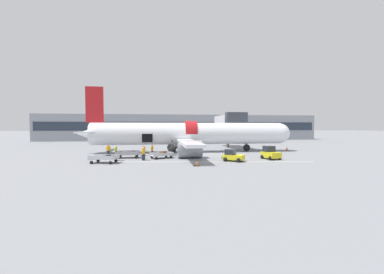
# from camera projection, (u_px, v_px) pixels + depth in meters

# --- Properties ---
(ground_plane) EXTENTS (500.00, 500.00, 0.00)m
(ground_plane) POSITION_uv_depth(u_px,v_px,m) (208.00, 154.00, 37.90)
(ground_plane) COLOR gray
(apron_marking_line) EXTENTS (24.58, 3.68, 0.01)m
(apron_marking_line) POSITION_uv_depth(u_px,v_px,m) (215.00, 162.00, 29.62)
(apron_marking_line) COLOR silver
(apron_marking_line) RESTS_ON ground_plane
(terminal_strip) EXTENTS (92.11, 11.26, 8.43)m
(terminal_strip) POSITION_uv_depth(u_px,v_px,m) (182.00, 128.00, 81.62)
(terminal_strip) COLOR gray
(terminal_strip) RESTS_ON ground_plane
(jet_bridge_stub) EXTENTS (4.02, 12.20, 7.18)m
(jet_bridge_stub) POSITION_uv_depth(u_px,v_px,m) (229.00, 123.00, 49.17)
(jet_bridge_stub) COLOR #4C4C51
(jet_bridge_stub) RESTS_ON ground_plane
(airplane) EXTENTS (37.21, 30.30, 11.04)m
(airplane) POSITION_uv_depth(u_px,v_px,m) (188.00, 134.00, 41.05)
(airplane) COLOR white
(airplane) RESTS_ON ground_plane
(baggage_tug_lead) EXTENTS (3.01, 2.74, 1.54)m
(baggage_tug_lead) POSITION_uv_depth(u_px,v_px,m) (233.00, 156.00, 30.15)
(baggage_tug_lead) COLOR yellow
(baggage_tug_lead) RESTS_ON ground_plane
(baggage_tug_mid) EXTENTS (2.45, 2.79, 1.79)m
(baggage_tug_mid) POSITION_uv_depth(u_px,v_px,m) (270.00, 154.00, 32.11)
(baggage_tug_mid) COLOR yellow
(baggage_tug_mid) RESTS_ON ground_plane
(baggage_cart_loading) EXTENTS (4.26, 2.17, 1.01)m
(baggage_cart_loading) POSITION_uv_depth(u_px,v_px,m) (129.00, 154.00, 33.37)
(baggage_cart_loading) COLOR #999BA0
(baggage_cart_loading) RESTS_ON ground_plane
(baggage_cart_queued) EXTENTS (4.07, 2.86, 1.00)m
(baggage_cart_queued) POSITION_uv_depth(u_px,v_px,m) (162.00, 155.00, 33.05)
(baggage_cart_queued) COLOR #B7BABF
(baggage_cart_queued) RESTS_ON ground_plane
(baggage_cart_empty) EXTENTS (4.31, 2.52, 1.02)m
(baggage_cart_empty) POSITION_uv_depth(u_px,v_px,m) (105.00, 159.00, 28.55)
(baggage_cart_empty) COLOR #B7BABF
(baggage_cart_empty) RESTS_ON ground_plane
(ground_crew_loader_a) EXTENTS (0.53, 0.62, 1.79)m
(ground_crew_loader_a) POSITION_uv_depth(u_px,v_px,m) (143.00, 153.00, 30.84)
(ground_crew_loader_a) COLOR #1E2338
(ground_crew_loader_a) RESTS_ON ground_plane
(ground_crew_loader_b) EXTENTS (0.54, 0.47, 1.57)m
(ground_crew_loader_b) POSITION_uv_depth(u_px,v_px,m) (144.00, 150.00, 36.23)
(ground_crew_loader_b) COLOR #2D2D33
(ground_crew_loader_b) RESTS_ON ground_plane
(ground_crew_driver) EXTENTS (0.53, 0.56, 1.69)m
(ground_crew_driver) POSITION_uv_depth(u_px,v_px,m) (152.00, 150.00, 35.41)
(ground_crew_driver) COLOR #1E2338
(ground_crew_driver) RESTS_ON ground_plane
(ground_crew_supervisor) EXTENTS (0.64, 0.48, 1.83)m
(ground_crew_supervisor) POSITION_uv_depth(u_px,v_px,m) (108.00, 150.00, 35.13)
(ground_crew_supervisor) COLOR #1E2338
(ground_crew_supervisor) RESTS_ON ground_plane
(ground_crew_helper) EXTENTS (0.48, 0.53, 1.57)m
(ground_crew_helper) POSITION_uv_depth(u_px,v_px,m) (116.00, 151.00, 35.59)
(ground_crew_helper) COLOR black
(ground_crew_helper) RESTS_ON ground_plane
(suitcase_on_tarmac_upright) EXTENTS (0.45, 0.42, 0.85)m
(suitcase_on_tarmac_upright) POSITION_uv_depth(u_px,v_px,m) (143.00, 157.00, 31.70)
(suitcase_on_tarmac_upright) COLOR black
(suitcase_on_tarmac_upright) RESTS_ON ground_plane
(safety_cone_nose) EXTENTS (0.59, 0.59, 0.78)m
(safety_cone_nose) POSITION_uv_depth(u_px,v_px,m) (287.00, 149.00, 43.51)
(safety_cone_nose) COLOR black
(safety_cone_nose) RESTS_ON ground_plane
(safety_cone_engine_left) EXTENTS (0.61, 0.61, 0.64)m
(safety_cone_engine_left) POSITION_uv_depth(u_px,v_px,m) (197.00, 163.00, 26.42)
(safety_cone_engine_left) COLOR black
(safety_cone_engine_left) RESTS_ON ground_plane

